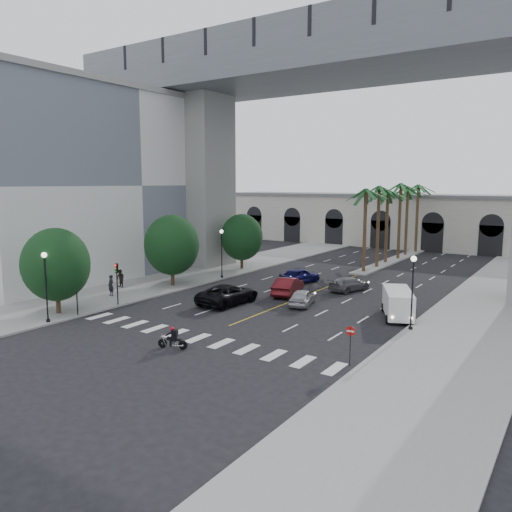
{
  "coord_description": "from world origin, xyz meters",
  "views": [
    {
      "loc": [
        21.12,
        -26.16,
        10.32
      ],
      "look_at": [
        -0.3,
        6.0,
        4.63
      ],
      "focal_mm": 35.0,
      "sensor_mm": 36.0,
      "label": 1
    }
  ],
  "objects_px": {
    "motorcycle_rider": "(173,339)",
    "pedestrian_a": "(111,285)",
    "car_b": "(288,286)",
    "lamp_post_right": "(412,286)",
    "traffic_signal_far": "(117,277)",
    "lamp_post_left_near": "(46,281)",
    "car_a": "(302,297)",
    "car_d": "(349,284)",
    "lamp_post_left_far": "(222,249)",
    "car_e": "(300,275)",
    "do_not_enter_sign": "(350,337)",
    "cargo_van": "(398,303)",
    "car_c": "(228,294)",
    "pedestrian_b": "(120,278)",
    "traffic_signal_near": "(76,285)"
  },
  "relations": [
    {
      "from": "traffic_signal_near",
      "to": "pedestrian_a",
      "type": "xyz_separation_m",
      "value": [
        -3.07,
        5.9,
        -1.41
      ]
    },
    {
      "from": "lamp_post_left_far",
      "to": "pedestrian_b",
      "type": "height_order",
      "value": "lamp_post_left_far"
    },
    {
      "from": "lamp_post_left_near",
      "to": "car_c",
      "type": "distance_m",
      "value": 14.53
    },
    {
      "from": "lamp_post_left_far",
      "to": "pedestrian_b",
      "type": "xyz_separation_m",
      "value": [
        -5.1,
        -9.64,
        -2.18
      ]
    },
    {
      "from": "do_not_enter_sign",
      "to": "lamp_post_left_near",
      "type": "bearing_deg",
      "value": -171.23
    },
    {
      "from": "car_a",
      "to": "car_d",
      "type": "height_order",
      "value": "car_a"
    },
    {
      "from": "traffic_signal_far",
      "to": "lamp_post_right",
      "type": "bearing_deg",
      "value": 15.98
    },
    {
      "from": "cargo_van",
      "to": "car_a",
      "type": "bearing_deg",
      "value": 159.29
    },
    {
      "from": "pedestrian_b",
      "to": "cargo_van",
      "type": "bearing_deg",
      "value": 16.91
    },
    {
      "from": "car_c",
      "to": "pedestrian_a",
      "type": "xyz_separation_m",
      "value": [
        -10.32,
        -3.91,
        0.26
      ]
    },
    {
      "from": "traffic_signal_near",
      "to": "do_not_enter_sign",
      "type": "distance_m",
      "value": 21.9
    },
    {
      "from": "cargo_van",
      "to": "do_not_enter_sign",
      "type": "height_order",
      "value": "do_not_enter_sign"
    },
    {
      "from": "motorcycle_rider",
      "to": "pedestrian_a",
      "type": "distance_m",
      "value": 16.28
    },
    {
      "from": "lamp_post_left_far",
      "to": "lamp_post_right",
      "type": "height_order",
      "value": "same"
    },
    {
      "from": "lamp_post_left_near",
      "to": "pedestrian_a",
      "type": "xyz_separation_m",
      "value": [
        -2.97,
        8.4,
        -2.12
      ]
    },
    {
      "from": "car_a",
      "to": "car_e",
      "type": "height_order",
      "value": "car_e"
    },
    {
      "from": "lamp_post_right",
      "to": "car_a",
      "type": "bearing_deg",
      "value": 166.31
    },
    {
      "from": "traffic_signal_far",
      "to": "car_e",
      "type": "relative_size",
      "value": 0.77
    },
    {
      "from": "traffic_signal_far",
      "to": "car_c",
      "type": "height_order",
      "value": "traffic_signal_far"
    },
    {
      "from": "motorcycle_rider",
      "to": "pedestrian_b",
      "type": "bearing_deg",
      "value": 130.06
    },
    {
      "from": "lamp_post_right",
      "to": "car_c",
      "type": "relative_size",
      "value": 0.88
    },
    {
      "from": "car_a",
      "to": "car_b",
      "type": "height_order",
      "value": "car_b"
    },
    {
      "from": "cargo_van",
      "to": "traffic_signal_far",
      "type": "bearing_deg",
      "value": 179.94
    },
    {
      "from": "lamp_post_left_near",
      "to": "pedestrian_a",
      "type": "relative_size",
      "value": 2.8
    },
    {
      "from": "pedestrian_a",
      "to": "car_d",
      "type": "bearing_deg",
      "value": 48.72
    },
    {
      "from": "lamp_post_left_far",
      "to": "lamp_post_left_near",
      "type": "bearing_deg",
      "value": -90.0
    },
    {
      "from": "pedestrian_a",
      "to": "pedestrian_b",
      "type": "xyz_separation_m",
      "value": [
        -2.13,
        2.96,
        -0.06
      ]
    },
    {
      "from": "cargo_van",
      "to": "car_b",
      "type": "bearing_deg",
      "value": 144.19
    },
    {
      "from": "car_d",
      "to": "pedestrian_b",
      "type": "height_order",
      "value": "pedestrian_b"
    },
    {
      "from": "lamp_post_left_far",
      "to": "traffic_signal_far",
      "type": "distance_m",
      "value": 14.52
    },
    {
      "from": "motorcycle_rider",
      "to": "car_b",
      "type": "relative_size",
      "value": 0.38
    },
    {
      "from": "motorcycle_rider",
      "to": "lamp_post_left_far",
      "type": "bearing_deg",
      "value": 101.93
    },
    {
      "from": "motorcycle_rider",
      "to": "car_a",
      "type": "relative_size",
      "value": 0.47
    },
    {
      "from": "traffic_signal_near",
      "to": "car_a",
      "type": "bearing_deg",
      "value": 45.25
    },
    {
      "from": "pedestrian_b",
      "to": "do_not_enter_sign",
      "type": "xyz_separation_m",
      "value": [
        27.0,
        -6.95,
        0.64
      ]
    },
    {
      "from": "car_d",
      "to": "traffic_signal_far",
      "type": "bearing_deg",
      "value": 66.49
    },
    {
      "from": "lamp_post_left_near",
      "to": "motorcycle_rider",
      "type": "relative_size",
      "value": 2.8
    },
    {
      "from": "car_c",
      "to": "motorcycle_rider",
      "type": "bearing_deg",
      "value": 113.66
    },
    {
      "from": "car_d",
      "to": "do_not_enter_sign",
      "type": "distance_m",
      "value": 20.24
    },
    {
      "from": "cargo_van",
      "to": "pedestrian_b",
      "type": "height_order",
      "value": "cargo_van"
    },
    {
      "from": "lamp_post_right",
      "to": "traffic_signal_far",
      "type": "relative_size",
      "value": 1.47
    },
    {
      "from": "car_c",
      "to": "pedestrian_b",
      "type": "distance_m",
      "value": 12.48
    },
    {
      "from": "car_b",
      "to": "traffic_signal_far",
      "type": "bearing_deg",
      "value": 35.77
    },
    {
      "from": "car_a",
      "to": "pedestrian_a",
      "type": "xyz_separation_m",
      "value": [
        -15.87,
        -7.02,
        0.41
      ]
    },
    {
      "from": "car_a",
      "to": "car_c",
      "type": "height_order",
      "value": "car_c"
    },
    {
      "from": "traffic_signal_far",
      "to": "cargo_van",
      "type": "relative_size",
      "value": 0.67
    },
    {
      "from": "traffic_signal_far",
      "to": "lamp_post_left_far",
      "type": "bearing_deg",
      "value": 90.4
    },
    {
      "from": "traffic_signal_near",
      "to": "car_c",
      "type": "bearing_deg",
      "value": 53.52
    },
    {
      "from": "lamp_post_left_near",
      "to": "cargo_van",
      "type": "bearing_deg",
      "value": 37.3
    },
    {
      "from": "motorcycle_rider",
      "to": "lamp_post_left_near",
      "type": "bearing_deg",
      "value": 166.98
    }
  ]
}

